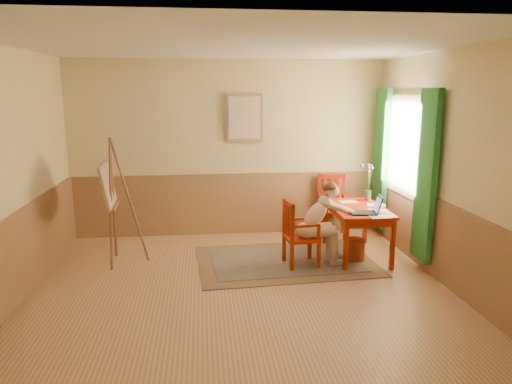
{
  "coord_description": "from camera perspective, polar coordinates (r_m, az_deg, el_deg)",
  "views": [
    {
      "loc": [
        -0.42,
        -5.3,
        2.31
      ],
      "look_at": [
        0.25,
        0.55,
        1.05
      ],
      "focal_mm": 33.14,
      "sensor_mm": 36.0,
      "label": 1
    }
  ],
  "objects": [
    {
      "name": "room",
      "position": [
        5.39,
        -1.98,
        2.36
      ],
      "size": [
        5.04,
        4.54,
        2.84
      ],
      "color": "tan",
      "rests_on": "ground"
    },
    {
      "name": "wainscot",
      "position": [
        6.37,
        -2.49,
        -4.44
      ],
      "size": [
        5.0,
        4.5,
        1.0
      ],
      "color": "#A1744E",
      "rests_on": "room"
    },
    {
      "name": "window",
      "position": [
        7.06,
        17.27,
        3.69
      ],
      "size": [
        0.12,
        2.01,
        2.2
      ],
      "color": "white",
      "rests_on": "room"
    },
    {
      "name": "wall_portrait",
      "position": [
        7.54,
        -1.44,
        8.96
      ],
      "size": [
        0.6,
        0.05,
        0.76
      ],
      "color": "#9F7B5A",
      "rests_on": "room"
    },
    {
      "name": "rug",
      "position": [
        6.62,
        3.58,
        -8.29
      ],
      "size": [
        2.49,
        1.75,
        0.02
      ],
      "color": "#8C7251",
      "rests_on": "room"
    },
    {
      "name": "table",
      "position": [
        6.78,
        12.14,
        -2.53
      ],
      "size": [
        0.74,
        1.21,
        0.72
      ],
      "color": "#B02003",
      "rests_on": "room"
    },
    {
      "name": "chair_left",
      "position": [
        6.33,
        5.1,
        -5.05
      ],
      "size": [
        0.46,
        0.45,
        0.9
      ],
      "color": "#B02003",
      "rests_on": "room"
    },
    {
      "name": "chair_back",
      "position": [
        7.73,
        9.12,
        -1.66
      ],
      "size": [
        0.51,
        0.53,
        0.99
      ],
      "color": "#B02003",
      "rests_on": "room"
    },
    {
      "name": "figure",
      "position": [
        6.37,
        7.8,
        -3.37
      ],
      "size": [
        0.86,
        0.41,
        1.13
      ],
      "color": "beige",
      "rests_on": "room"
    },
    {
      "name": "laptop",
      "position": [
        6.42,
        13.34,
        -2.14
      ],
      "size": [
        0.43,
        0.29,
        0.24
      ],
      "color": "#1E2338",
      "rests_on": "table"
    },
    {
      "name": "papers",
      "position": [
        6.72,
        13.58,
        -1.92
      ],
      "size": [
        0.63,
        1.08,
        0.0
      ],
      "color": "white",
      "rests_on": "table"
    },
    {
      "name": "vase",
      "position": [
        7.17,
        13.37,
        1.02
      ],
      "size": [
        0.2,
        0.29,
        0.55
      ],
      "color": "#3F724C",
      "rests_on": "table"
    },
    {
      "name": "wastebasket",
      "position": [
        6.74,
        11.75,
        -6.82
      ],
      "size": [
        0.34,
        0.34,
        0.31
      ],
      "primitive_type": "cylinder",
      "rotation": [
        0.0,
        0.0,
        0.19
      ],
      "color": "#AD3C20",
      "rests_on": "room"
    },
    {
      "name": "easel",
      "position": [
        6.58,
        -17.16,
        0.25
      ],
      "size": [
        0.59,
        0.77,
        1.73
      ],
      "color": "brown",
      "rests_on": "room"
    }
  ]
}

